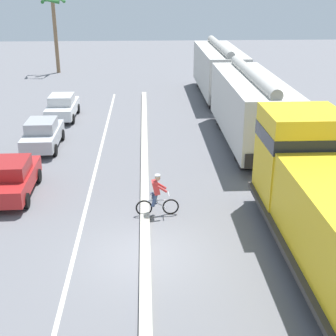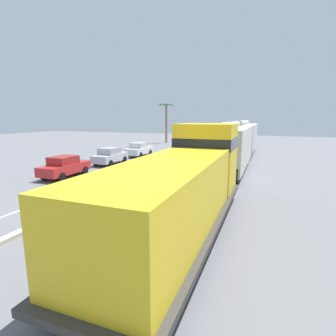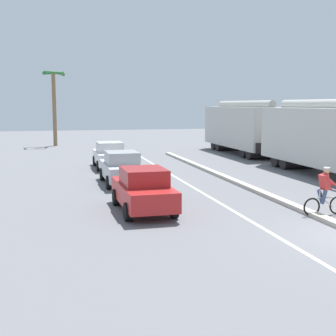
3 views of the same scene
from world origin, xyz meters
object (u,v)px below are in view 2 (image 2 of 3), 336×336
Objects in this scene: hopper_car_middle at (243,138)px; cyclist at (119,179)px; parked_car_white at (139,149)px; locomotive at (186,186)px; hopper_car_lead at (229,148)px; palm_tree_near at (166,115)px; parked_car_red at (65,167)px; parked_car_silver at (110,156)px.

cyclist is at bearing -105.08° from hopper_car_middle.
parked_car_white is at bearing 112.59° from cyclist.
locomotive is 1.10× the size of hopper_car_lead.
hopper_car_lead and hopper_car_middle have the same top height.
locomotive is 6.77× the size of cyclist.
palm_tree_near is at bearing 122.58° from hopper_car_lead.
parked_car_red and parked_car_silver have the same top height.
cyclist reaches higher than parked_car_silver.
palm_tree_near reaches higher than hopper_car_middle.
locomotive is at bearing -26.88° from parked_car_red.
palm_tree_near is (-14.42, 34.73, 3.15)m from locomotive.
parked_car_red is at bearing -84.25° from palm_tree_near.
hopper_car_middle is at bearing 74.92° from cyclist.
hopper_car_lead is (0.00, 12.16, 0.28)m from locomotive.
cyclist is 32.57m from palm_tree_near.
parked_car_silver is at bearing 89.06° from parked_car_red.
hopper_car_middle is 6.18× the size of cyclist.
hopper_car_lead is at bearing 28.76° from parked_car_red.
cyclist is (5.89, -14.15, 0.00)m from parked_car_white.
hopper_car_lead is 6.18× the size of cyclist.
hopper_car_middle reaches higher than parked_car_white.
hopper_car_lead is 11.49m from parked_car_silver.
parked_car_red is at bearing 153.12° from locomotive.
locomotive reaches higher than parked_car_red.
palm_tree_near reaches higher than parked_car_red.
parked_car_white is (-11.29, 17.86, -0.98)m from locomotive.
hopper_car_lead is at bearing -57.42° from palm_tree_near.
parked_car_white is at bearing 88.93° from parked_car_red.
palm_tree_near is at bearing 142.73° from hopper_car_middle.
hopper_car_lead is 13.20m from parked_car_red.
parked_car_silver is 5.93m from parked_car_white.
parked_car_white is 2.45× the size of cyclist.
cyclist is (-5.40, 3.71, -0.98)m from locomotive.
parked_car_white is at bearing 88.79° from parked_car_silver.
palm_tree_near reaches higher than hopper_car_lead.
palm_tree_near is at bearing 97.52° from parked_car_silver.
cyclist is (-5.40, -8.45, -1.26)m from hopper_car_lead.
parked_car_white is (0.13, 5.93, 0.00)m from parked_car_silver.
parked_car_silver is 0.60× the size of palm_tree_near.
hopper_car_middle is (0.00, 23.76, 0.28)m from locomotive.
hopper_car_middle is at bearing 27.56° from parked_car_white.
hopper_car_lead is 26.94m from palm_tree_near.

